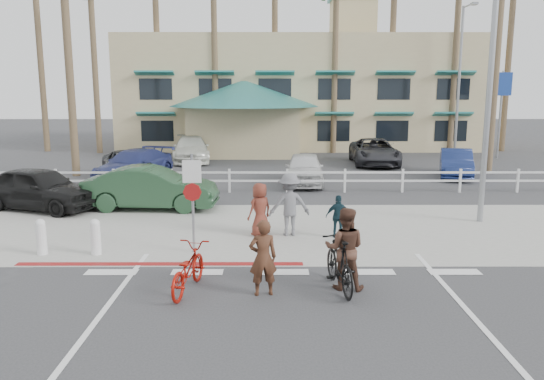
{
  "coord_description": "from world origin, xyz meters",
  "views": [
    {
      "loc": [
        -0.29,
        -11.18,
        4.17
      ],
      "look_at": [
        -0.25,
        3.08,
        1.5
      ],
      "focal_mm": 35.0,
      "sensor_mm": 36.0,
      "label": 1
    }
  ],
  "objects_px": {
    "bike_red": "(188,269)",
    "car_red_compact": "(39,188)",
    "bike_black": "(339,264)",
    "sign_post": "(193,198)",
    "car_white_sedan": "(152,188)"
  },
  "relations": [
    {
      "from": "sign_post",
      "to": "car_red_compact",
      "type": "distance_m",
      "value": 8.09
    },
    {
      "from": "bike_red",
      "to": "bike_black",
      "type": "xyz_separation_m",
      "value": [
        3.2,
        0.09,
        0.09
      ]
    },
    {
      "from": "sign_post",
      "to": "car_white_sedan",
      "type": "relative_size",
      "value": 0.62
    },
    {
      "from": "bike_red",
      "to": "bike_black",
      "type": "distance_m",
      "value": 3.21
    },
    {
      "from": "sign_post",
      "to": "bike_black",
      "type": "xyz_separation_m",
      "value": [
        3.47,
        -2.67,
        -0.87
      ]
    },
    {
      "from": "car_white_sedan",
      "to": "bike_black",
      "type": "bearing_deg",
      "value": -140.93
    },
    {
      "from": "sign_post",
      "to": "bike_black",
      "type": "bearing_deg",
      "value": -37.6
    },
    {
      "from": "bike_black",
      "to": "bike_red",
      "type": "bearing_deg",
      "value": -7.0
    },
    {
      "from": "bike_red",
      "to": "car_white_sedan",
      "type": "relative_size",
      "value": 0.4
    },
    {
      "from": "car_white_sedan",
      "to": "car_red_compact",
      "type": "height_order",
      "value": "car_red_compact"
    },
    {
      "from": "bike_red",
      "to": "car_red_compact",
      "type": "height_order",
      "value": "car_red_compact"
    },
    {
      "from": "sign_post",
      "to": "car_white_sedan",
      "type": "xyz_separation_m",
      "value": [
        -2.24,
        5.2,
        -0.68
      ]
    },
    {
      "from": "bike_black",
      "to": "car_red_compact",
      "type": "distance_m",
      "value": 12.44
    },
    {
      "from": "bike_red",
      "to": "car_red_compact",
      "type": "xyz_separation_m",
      "value": [
        -6.48,
        7.9,
        0.28
      ]
    },
    {
      "from": "bike_red",
      "to": "car_red_compact",
      "type": "distance_m",
      "value": 10.22
    }
  ]
}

